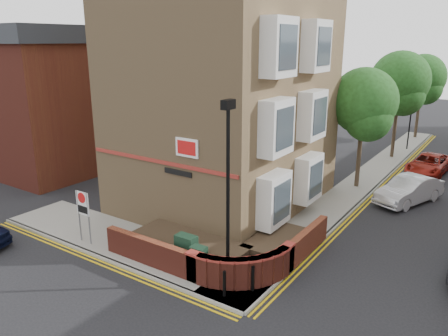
% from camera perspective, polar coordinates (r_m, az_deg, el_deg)
% --- Properties ---
extents(ground, '(120.00, 120.00, 0.00)m').
position_cam_1_polar(ground, '(15.74, -7.06, -15.05)').
color(ground, black).
rests_on(ground, ground).
extents(pavement_corner, '(13.00, 3.00, 0.12)m').
position_cam_1_polar(pavement_corner, '(18.82, -12.22, -9.57)').
color(pavement_corner, gray).
rests_on(pavement_corner, ground).
extents(pavement_main, '(2.00, 32.00, 0.12)m').
position_cam_1_polar(pavement_main, '(28.12, 18.12, -1.25)').
color(pavement_main, gray).
rests_on(pavement_main, ground).
extents(kerb_side, '(13.00, 0.15, 0.12)m').
position_cam_1_polar(kerb_side, '(17.95, -15.72, -11.17)').
color(kerb_side, gray).
rests_on(kerb_side, ground).
extents(kerb_main_near, '(0.15, 32.00, 0.12)m').
position_cam_1_polar(kerb_main_near, '(27.89, 20.08, -1.59)').
color(kerb_main_near, gray).
rests_on(kerb_main_near, ground).
extents(yellow_lines_side, '(13.00, 0.28, 0.01)m').
position_cam_1_polar(yellow_lines_side, '(17.83, -16.32, -11.61)').
color(yellow_lines_side, gold).
rests_on(yellow_lines_side, ground).
extents(yellow_lines_main, '(0.28, 32.00, 0.01)m').
position_cam_1_polar(yellow_lines_main, '(27.85, 20.57, -1.78)').
color(yellow_lines_main, gold).
rests_on(yellow_lines_main, ground).
extents(corner_building, '(8.95, 10.40, 13.60)m').
position_cam_1_polar(corner_building, '(21.64, 0.68, 11.19)').
color(corner_building, '#93734E').
rests_on(corner_building, ground).
extents(garden_wall, '(6.80, 6.00, 1.20)m').
position_cam_1_polar(garden_wall, '(17.44, -1.58, -11.59)').
color(garden_wall, maroon).
rests_on(garden_wall, ground).
extents(lamppost, '(0.25, 0.50, 6.30)m').
position_cam_1_polar(lamppost, '(14.27, 0.51, -3.42)').
color(lamppost, black).
rests_on(lamppost, pavement_corner).
extents(utility_cabinet_large, '(0.80, 0.45, 1.20)m').
position_cam_1_polar(utility_cabinet_large, '(16.42, -4.94, -10.69)').
color(utility_cabinet_large, '#163221').
rests_on(utility_cabinet_large, pavement_corner).
extents(utility_cabinet_small, '(0.55, 0.40, 1.10)m').
position_cam_1_polar(utility_cabinet_small, '(15.80, -3.32, -12.02)').
color(utility_cabinet_small, '#163221').
rests_on(utility_cabinet_small, pavement_corner).
extents(bollard_near, '(0.11, 0.11, 0.90)m').
position_cam_1_polar(bollard_near, '(14.66, 0.05, -14.87)').
color(bollard_near, black).
rests_on(bollard_near, pavement_corner).
extents(bollard_far, '(0.11, 0.11, 0.90)m').
position_cam_1_polar(bollard_far, '(14.97, 3.78, -14.19)').
color(bollard_far, black).
rests_on(bollard_far, pavement_corner).
extents(zone_sign, '(0.72, 0.07, 2.20)m').
position_cam_1_polar(zone_sign, '(18.68, -17.95, -4.93)').
color(zone_sign, slate).
rests_on(zone_sign, pavement_corner).
extents(side_building, '(6.40, 10.40, 9.00)m').
position_cam_1_polar(side_building, '(30.22, -19.19, 8.57)').
color(side_building, maroon).
rests_on(side_building, ground).
extents(tree_near, '(3.64, 3.65, 6.70)m').
position_cam_1_polar(tree_near, '(25.28, 17.78, 7.69)').
color(tree_near, '#382B1E').
rests_on(tree_near, pavement_main).
extents(tree_mid, '(4.03, 4.03, 7.42)m').
position_cam_1_polar(tree_mid, '(32.94, 21.96, 10.01)').
color(tree_mid, '#382B1E').
rests_on(tree_mid, pavement_main).
extents(tree_far, '(3.81, 3.81, 7.00)m').
position_cam_1_polar(tree_far, '(40.78, 24.45, 10.33)').
color(tree_far, '#382B1E').
rests_on(tree_far, pavement_main).
extents(traffic_light_assembly, '(0.20, 0.16, 4.20)m').
position_cam_1_polar(traffic_light_assembly, '(36.02, 23.22, 6.43)').
color(traffic_light_assembly, black).
rests_on(traffic_light_assembly, pavement_main).
extents(silver_car_near, '(2.89, 4.48, 1.39)m').
position_cam_1_polar(silver_car_near, '(24.63, 23.02, -2.66)').
color(silver_car_near, silver).
rests_on(silver_car_near, ground).
extents(red_car_main, '(2.48, 4.65, 1.25)m').
position_cam_1_polar(red_car_main, '(30.56, 25.23, 0.45)').
color(red_car_main, maroon).
rests_on(red_car_main, ground).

